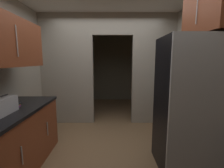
# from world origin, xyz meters

# --- Properties ---
(ground) EXTENTS (20.00, 20.00, 0.00)m
(ground) POSITION_xyz_m (0.00, 0.00, 0.00)
(ground) COLOR brown
(kitchen_partition) EXTENTS (3.20, 0.12, 2.61)m
(kitchen_partition) POSITION_xyz_m (-0.04, 1.40, 1.38)
(kitchen_partition) COLOR #9E998C
(kitchen_partition) RESTS_ON ground
(adjoining_room_shell) EXTENTS (3.20, 2.44, 2.61)m
(adjoining_room_shell) POSITION_xyz_m (0.00, 3.08, 1.31)
(adjoining_room_shell) COLOR gray
(adjoining_room_shell) RESTS_ON ground
(refrigerator) EXTENTS (0.86, 0.72, 1.85)m
(refrigerator) POSITION_xyz_m (1.20, -0.28, 0.92)
(refrigerator) COLOR black
(refrigerator) RESTS_ON ground
(lower_cabinet_run) EXTENTS (0.69, 1.61, 0.89)m
(lower_cabinet_run) POSITION_xyz_m (-1.25, -0.39, 0.44)
(lower_cabinet_run) COLOR brown
(lower_cabinet_run) RESTS_ON ground
(upper_cabinet_counterside) EXTENTS (0.36, 1.45, 0.64)m
(upper_cabinet_counterside) POSITION_xyz_m (-1.25, -0.39, 1.77)
(upper_cabinet_counterside) COLOR brown
(upper_cabinet_fridgeside) EXTENTS (0.36, 0.94, 0.72)m
(upper_cabinet_fridgeside) POSITION_xyz_m (1.42, -0.18, 2.24)
(upper_cabinet_fridgeside) COLOR brown
(boombox) EXTENTS (0.19, 0.44, 0.23)m
(boombox) POSITION_xyz_m (-1.23, -0.59, 0.99)
(boombox) COLOR #B2B2B7
(boombox) RESTS_ON lower_cabinet_run
(book_stack) EXTENTS (0.14, 0.15, 0.06)m
(book_stack) POSITION_xyz_m (-1.25, -0.26, 0.92)
(book_stack) COLOR #8C3893
(book_stack) RESTS_ON lower_cabinet_run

